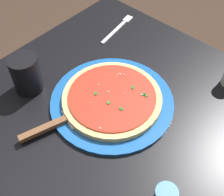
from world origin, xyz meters
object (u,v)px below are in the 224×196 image
pizza (112,98)px  fork (119,28)px  pizza_server (58,123)px  cup_tall_drink (26,74)px  serving_plate (112,101)px

pizza → fork: pizza is taller
pizza_server → fork: (0.43, 0.16, -0.01)m
pizza → fork: bearing=38.2°
pizza_server → cup_tall_drink: (0.04, 0.17, 0.04)m
pizza → cup_tall_drink: 0.25m
pizza → pizza_server: size_ratio=1.26×
serving_plate → pizza_server: pizza_server is taller
serving_plate → cup_tall_drink: bearing=119.0°
pizza → cup_tall_drink: (-0.12, 0.22, 0.04)m
pizza → fork: 0.35m
cup_tall_drink → pizza_server: bearing=-102.4°
serving_plate → pizza: pizza is taller
cup_tall_drink → fork: size_ratio=0.62×
serving_plate → pizza_server: 0.17m
serving_plate → fork: bearing=38.2°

